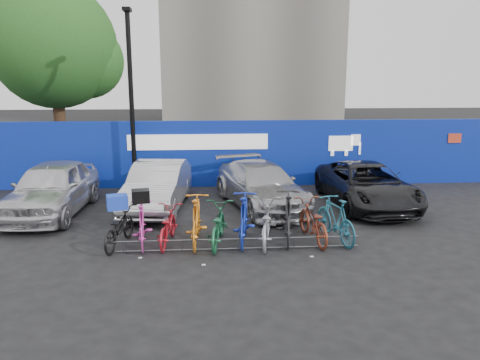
{
  "coord_description": "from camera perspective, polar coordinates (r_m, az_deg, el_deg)",
  "views": [
    {
      "loc": [
        -0.7,
        -10.75,
        3.89
      ],
      "look_at": [
        0.22,
        2.0,
        1.09
      ],
      "focal_mm": 35.0,
      "sensor_mm": 36.0,
      "label": 1
    }
  ],
  "objects": [
    {
      "name": "bike_8",
      "position": [
        11.47,
        8.84,
        -5.01
      ],
      "size": [
        0.88,
        1.96,
        0.99
      ],
      "primitive_type": "imported",
      "rotation": [
        0.0,
        0.0,
        3.26
      ],
      "color": "maroon",
      "rests_on": "ground"
    },
    {
      "name": "cargo_topcase",
      "position": [
        11.12,
        -12.02,
        -1.93
      ],
      "size": [
        0.46,
        0.43,
        0.3
      ],
      "primitive_type": "cube",
      "rotation": [
        0.0,
        0.0,
        0.18
      ],
      "color": "black",
      "rests_on": "bike_1"
    },
    {
      "name": "hoarding",
      "position": [
        16.98,
        -1.69,
        3.24
      ],
      "size": [
        22.0,
        0.18,
        2.4
      ],
      "color": "#0B2997",
      "rests_on": "ground"
    },
    {
      "name": "lamppost",
      "position": [
        16.35,
        -13.12,
        9.86
      ],
      "size": [
        0.25,
        0.5,
        6.11
      ],
      "color": "black",
      "rests_on": "ground"
    },
    {
      "name": "cargo_crate",
      "position": [
        11.21,
        -14.74,
        -2.61
      ],
      "size": [
        0.54,
        0.47,
        0.33
      ],
      "primitive_type": "cube",
      "rotation": [
        0.0,
        0.0,
        0.27
      ],
      "color": "blue",
      "rests_on": "bike_0"
    },
    {
      "name": "bike_7",
      "position": [
        11.39,
        5.89,
        -4.45
      ],
      "size": [
        0.89,
        2.1,
        1.22
      ],
      "primitive_type": "imported",
      "rotation": [
        0.0,
        0.0,
        2.98
      ],
      "color": "#242527",
      "rests_on": "ground"
    },
    {
      "name": "bike_9",
      "position": [
        11.55,
        11.56,
        -4.72
      ],
      "size": [
        0.94,
        1.91,
        1.1
      ],
      "primitive_type": "imported",
      "rotation": [
        0.0,
        0.0,
        3.38
      ],
      "color": "#21647C",
      "rests_on": "ground"
    },
    {
      "name": "car_1",
      "position": [
        14.33,
        -9.97,
        -0.71
      ],
      "size": [
        1.91,
        4.38,
        1.4
      ],
      "primitive_type": "imported",
      "rotation": [
        0.0,
        0.0,
        -0.1
      ],
      "color": "#B9B9BE",
      "rests_on": "ground"
    },
    {
      "name": "bike_5",
      "position": [
        11.22,
        0.49,
        -4.7
      ],
      "size": [
        0.84,
        2.06,
        1.2
      ],
      "primitive_type": "imported",
      "rotation": [
        0.0,
        0.0,
        3.0
      ],
      "color": "#182FB3",
      "rests_on": "ground"
    },
    {
      "name": "car_2",
      "position": [
        14.35,
        2.55,
        -0.64
      ],
      "size": [
        3.01,
        4.94,
        1.34
      ],
      "primitive_type": "imported",
      "rotation": [
        0.0,
        0.0,
        0.26
      ],
      "color": "#9D9DA2",
      "rests_on": "ground"
    },
    {
      "name": "bike_4",
      "position": [
        11.1,
        -2.76,
        -5.51
      ],
      "size": [
        0.92,
        1.94,
        0.98
      ],
      "primitive_type": "imported",
      "rotation": [
        0.0,
        0.0,
        2.99
      ],
      "color": "#1D673E",
      "rests_on": "ground"
    },
    {
      "name": "bike_0",
      "position": [
        11.38,
        -14.57,
        -5.64
      ],
      "size": [
        0.92,
        1.82,
        0.91
      ],
      "primitive_type": "imported",
      "rotation": [
        0.0,
        0.0,
        2.95
      ],
      "color": "black",
      "rests_on": "ground"
    },
    {
      "name": "bike_3",
      "position": [
        11.15,
        -5.34,
        -4.91
      ],
      "size": [
        0.65,
        2.0,
        1.19
      ],
      "primitive_type": "imported",
      "rotation": [
        0.0,
        0.0,
        3.09
      ],
      "color": "orange",
      "rests_on": "ground"
    },
    {
      "name": "ground",
      "position": [
        11.45,
        -0.39,
        -7.51
      ],
      "size": [
        100.0,
        100.0,
        0.0
      ],
      "primitive_type": "plane",
      "color": "black",
      "rests_on": "ground"
    },
    {
      "name": "bike_1",
      "position": [
        11.3,
        -11.87,
        -5.24
      ],
      "size": [
        0.71,
        1.8,
        1.05
      ],
      "primitive_type": "imported",
      "rotation": [
        0.0,
        0.0,
        3.26
      ],
      "color": "#ED43BA",
      "rests_on": "ground"
    },
    {
      "name": "bike_6",
      "position": [
        11.2,
        3.16,
        -5.23
      ],
      "size": [
        1.0,
        2.04,
        1.02
      ],
      "primitive_type": "imported",
      "rotation": [
        0.0,
        0.0,
        2.97
      ],
      "color": "#9B9DA2",
      "rests_on": "ground"
    },
    {
      "name": "car_3",
      "position": [
        14.95,
        15.14,
        -0.58
      ],
      "size": [
        2.35,
        4.81,
        1.31
      ],
      "primitive_type": "imported",
      "rotation": [
        0.0,
        0.0,
        0.04
      ],
      "color": "black",
      "rests_on": "ground"
    },
    {
      "name": "tree",
      "position": [
        21.71,
        -21.09,
        14.67
      ],
      "size": [
        5.4,
        5.2,
        7.8
      ],
      "color": "#382314",
      "rests_on": "ground"
    },
    {
      "name": "bike_rack",
      "position": [
        10.84,
        -0.18,
        -7.78
      ],
      "size": [
        5.6,
        0.03,
        0.3
      ],
      "color": "#595B60",
      "rests_on": "ground"
    },
    {
      "name": "bike_2",
      "position": [
        11.28,
        -8.87,
        -5.58
      ],
      "size": [
        0.78,
        1.75,
        0.89
      ],
      "primitive_type": "imported",
      "rotation": [
        0.0,
        0.0,
        3.03
      ],
      "color": "red",
      "rests_on": "ground"
    },
    {
      "name": "car_0",
      "position": [
        14.59,
        -21.94,
        -0.9
      ],
      "size": [
        2.02,
        4.61,
        1.55
      ],
      "primitive_type": "imported",
      "rotation": [
        0.0,
        0.0,
        -0.04
      ],
      "color": "silver",
      "rests_on": "ground"
    }
  ]
}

